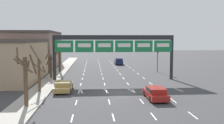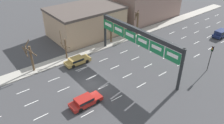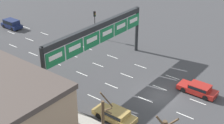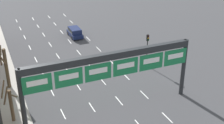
{
  "view_description": "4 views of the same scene",
  "coord_description": "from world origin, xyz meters",
  "px_view_note": "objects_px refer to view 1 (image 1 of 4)",
  "views": [
    {
      "loc": [
        -3.28,
        -28.54,
        6.28
      ],
      "look_at": [
        -0.31,
        9.59,
        2.78
      ],
      "focal_mm": 40.0,
      "sensor_mm": 36.0,
      "label": 1
    },
    {
      "loc": [
        23.4,
        -14.52,
        20.68
      ],
      "look_at": [
        0.32,
        3.82,
        2.84
      ],
      "focal_mm": 35.0,
      "sensor_mm": 36.0,
      "label": 2
    },
    {
      "loc": [
        -27.87,
        -14.5,
        20.23
      ],
      "look_at": [
        -1.93,
        5.68,
        3.54
      ],
      "focal_mm": 50.0,
      "sensor_mm": 36.0,
      "label": 3
    },
    {
      "loc": [
        -11.14,
        -16.53,
        19.41
      ],
      "look_at": [
        1.88,
        13.55,
        3.77
      ],
      "focal_mm": 50.0,
      "sensor_mm": 36.0,
      "label": 4
    }
  ],
  "objects_px": {
    "traffic_light_near_gantry": "(158,55)",
    "tree_bare_closest": "(39,72)",
    "suv_navy": "(119,61)",
    "car_gold": "(64,86)",
    "tree_bare_third": "(59,57)",
    "tree_bare_furthest": "(26,76)",
    "sign_gantry": "(114,44)",
    "tree_bare_second": "(51,65)",
    "car_red": "(156,93)"
  },
  "relations": [
    {
      "from": "car_gold",
      "to": "traffic_light_near_gantry",
      "type": "distance_m",
      "value": 22.87
    },
    {
      "from": "car_gold",
      "to": "tree_bare_second",
      "type": "xyz_separation_m",
      "value": [
        -3.2,
        10.3,
        1.56
      ]
    },
    {
      "from": "tree_bare_third",
      "to": "sign_gantry",
      "type": "bearing_deg",
      "value": -44.78
    },
    {
      "from": "sign_gantry",
      "to": "tree_bare_third",
      "type": "relative_size",
      "value": 3.38
    },
    {
      "from": "sign_gantry",
      "to": "suv_navy",
      "type": "xyz_separation_m",
      "value": [
        3.17,
        23.32,
        -4.66
      ]
    },
    {
      "from": "sign_gantry",
      "to": "tree_bare_second",
      "type": "distance_m",
      "value": 10.79
    },
    {
      "from": "tree_bare_third",
      "to": "suv_navy",
      "type": "bearing_deg",
      "value": 47.28
    },
    {
      "from": "tree_bare_closest",
      "to": "tree_bare_furthest",
      "type": "distance_m",
      "value": 6.39
    },
    {
      "from": "car_gold",
      "to": "tree_bare_third",
      "type": "bearing_deg",
      "value": 99.02
    },
    {
      "from": "sign_gantry",
      "to": "tree_bare_second",
      "type": "xyz_separation_m",
      "value": [
        -10.01,
        2.31,
        -3.3
      ]
    },
    {
      "from": "traffic_light_near_gantry",
      "to": "tree_bare_furthest",
      "type": "relative_size",
      "value": 0.86
    },
    {
      "from": "tree_bare_third",
      "to": "tree_bare_closest",
      "type": "bearing_deg",
      "value": -89.76
    },
    {
      "from": "tree_bare_second",
      "to": "tree_bare_third",
      "type": "xyz_separation_m",
      "value": [
        0.43,
        7.2,
        0.77
      ]
    },
    {
      "from": "suv_navy",
      "to": "traffic_light_near_gantry",
      "type": "height_order",
      "value": "traffic_light_near_gantry"
    },
    {
      "from": "suv_navy",
      "to": "tree_bare_closest",
      "type": "relative_size",
      "value": 0.76
    },
    {
      "from": "car_red",
      "to": "tree_bare_third",
      "type": "height_order",
      "value": "tree_bare_third"
    },
    {
      "from": "sign_gantry",
      "to": "traffic_light_near_gantry",
      "type": "height_order",
      "value": "sign_gantry"
    },
    {
      "from": "tree_bare_second",
      "to": "tree_bare_furthest",
      "type": "xyz_separation_m",
      "value": [
        0.64,
        -17.36,
        0.68
      ]
    },
    {
      "from": "car_red",
      "to": "suv_navy",
      "type": "relative_size",
      "value": 1.12
    },
    {
      "from": "car_red",
      "to": "car_gold",
      "type": "bearing_deg",
      "value": 155.03
    },
    {
      "from": "car_red",
      "to": "car_gold",
      "type": "height_order",
      "value": "car_red"
    },
    {
      "from": "sign_gantry",
      "to": "tree_bare_third",
      "type": "xyz_separation_m",
      "value": [
        -9.58,
        9.51,
        -2.54
      ]
    },
    {
      "from": "sign_gantry",
      "to": "tree_bare_closest",
      "type": "distance_m",
      "value": 13.25
    },
    {
      "from": "car_red",
      "to": "traffic_light_near_gantry",
      "type": "xyz_separation_m",
      "value": [
        5.72,
        21.02,
        2.63
      ]
    },
    {
      "from": "suv_navy",
      "to": "car_gold",
      "type": "bearing_deg",
      "value": -107.68
    },
    {
      "from": "sign_gantry",
      "to": "car_gold",
      "type": "distance_m",
      "value": 11.56
    },
    {
      "from": "suv_navy",
      "to": "tree_bare_furthest",
      "type": "relative_size",
      "value": 0.76
    },
    {
      "from": "tree_bare_third",
      "to": "tree_bare_furthest",
      "type": "height_order",
      "value": "tree_bare_third"
    },
    {
      "from": "car_red",
      "to": "tree_bare_third",
      "type": "distance_m",
      "value": 25.75
    },
    {
      "from": "car_red",
      "to": "traffic_light_near_gantry",
      "type": "height_order",
      "value": "traffic_light_near_gantry"
    },
    {
      "from": "tree_bare_furthest",
      "to": "tree_bare_closest",
      "type": "bearing_deg",
      "value": 91.2
    },
    {
      "from": "suv_navy",
      "to": "tree_bare_second",
      "type": "xyz_separation_m",
      "value": [
        -13.18,
        -21.01,
        1.35
      ]
    },
    {
      "from": "car_gold",
      "to": "traffic_light_near_gantry",
      "type": "relative_size",
      "value": 1.01
    },
    {
      "from": "tree_bare_closest",
      "to": "tree_bare_furthest",
      "type": "bearing_deg",
      "value": -88.8
    },
    {
      "from": "car_gold",
      "to": "traffic_light_near_gantry",
      "type": "bearing_deg",
      "value": 45.92
    },
    {
      "from": "suv_navy",
      "to": "tree_bare_furthest",
      "type": "distance_m",
      "value": 40.42
    },
    {
      "from": "tree_bare_third",
      "to": "tree_bare_furthest",
      "type": "bearing_deg",
      "value": -89.51
    },
    {
      "from": "car_gold",
      "to": "tree_bare_furthest",
      "type": "distance_m",
      "value": 7.85
    },
    {
      "from": "car_gold",
      "to": "tree_bare_furthest",
      "type": "bearing_deg",
      "value": -109.96
    },
    {
      "from": "sign_gantry",
      "to": "tree_bare_furthest",
      "type": "height_order",
      "value": "sign_gantry"
    },
    {
      "from": "traffic_light_near_gantry",
      "to": "tree_bare_third",
      "type": "bearing_deg",
      "value": 176.4
    },
    {
      "from": "car_red",
      "to": "tree_bare_closest",
      "type": "bearing_deg",
      "value": 162.64
    },
    {
      "from": "car_gold",
      "to": "tree_bare_closest",
      "type": "relative_size",
      "value": 0.87
    },
    {
      "from": "car_gold",
      "to": "tree_bare_third",
      "type": "height_order",
      "value": "tree_bare_third"
    },
    {
      "from": "tree_bare_closest",
      "to": "tree_bare_furthest",
      "type": "relative_size",
      "value": 1.01
    },
    {
      "from": "suv_navy",
      "to": "traffic_light_near_gantry",
      "type": "relative_size",
      "value": 0.88
    },
    {
      "from": "suv_navy",
      "to": "car_gold",
      "type": "height_order",
      "value": "suv_navy"
    },
    {
      "from": "traffic_light_near_gantry",
      "to": "tree_bare_closest",
      "type": "bearing_deg",
      "value": -137.4
    },
    {
      "from": "tree_bare_closest",
      "to": "tree_bare_second",
      "type": "xyz_separation_m",
      "value": [
        -0.5,
        10.99,
        -0.18
      ]
    },
    {
      "from": "sign_gantry",
      "to": "suv_navy",
      "type": "bearing_deg",
      "value": 82.26
    }
  ]
}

